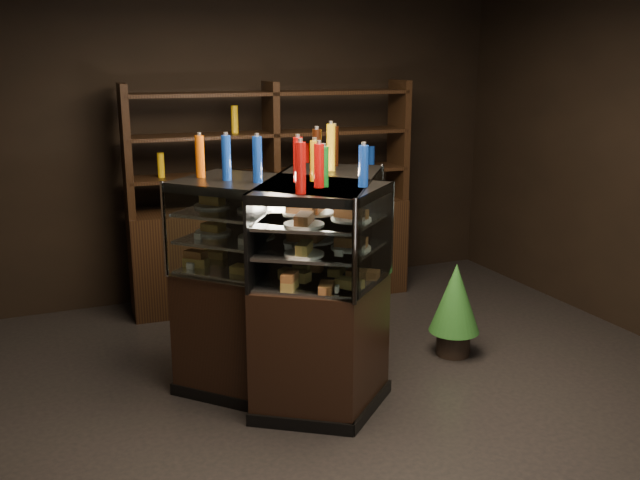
% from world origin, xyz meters
% --- Properties ---
extents(ground, '(5.00, 5.00, 0.00)m').
position_xyz_m(ground, '(0.00, 0.00, 0.00)').
color(ground, black).
rests_on(ground, ground).
extents(room_shell, '(5.02, 5.02, 3.01)m').
position_xyz_m(room_shell, '(0.00, 0.00, 1.94)').
color(room_shell, black).
rests_on(room_shell, ground).
extents(display_case, '(1.65, 1.48, 1.46)m').
position_xyz_m(display_case, '(-0.39, 0.25, 0.49)').
color(display_case, black).
rests_on(display_case, ground).
extents(food_display, '(1.21, 1.10, 0.45)m').
position_xyz_m(food_display, '(-0.39, 0.24, 1.12)').
color(food_display, '#CB8148').
rests_on(food_display, display_case).
extents(bottles_top, '(1.03, 0.96, 0.30)m').
position_xyz_m(bottles_top, '(-0.39, 0.25, 1.59)').
color(bottles_top, black).
rests_on(bottles_top, display_case).
extents(potted_conifer, '(0.38, 0.38, 0.82)m').
position_xyz_m(potted_conifer, '(0.89, 0.34, 0.47)').
color(potted_conifer, black).
rests_on(potted_conifer, ground).
extents(back_shelving, '(2.57, 0.55, 2.00)m').
position_xyz_m(back_shelving, '(0.04, 2.05, 0.60)').
color(back_shelving, black).
rests_on(back_shelving, ground).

